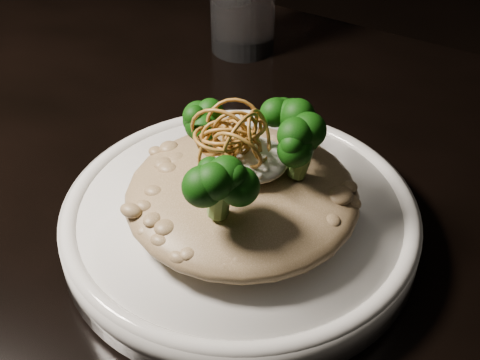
% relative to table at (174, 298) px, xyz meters
% --- Properties ---
extents(table, '(1.10, 0.80, 0.75)m').
position_rel_table_xyz_m(table, '(0.00, 0.00, 0.00)').
color(table, black).
rests_on(table, ground).
extents(plate, '(0.27, 0.27, 0.03)m').
position_rel_table_xyz_m(plate, '(0.05, 0.02, 0.10)').
color(plate, silver).
rests_on(plate, table).
extents(risotto, '(0.17, 0.17, 0.04)m').
position_rel_table_xyz_m(risotto, '(0.06, 0.02, 0.13)').
color(risotto, brown).
rests_on(risotto, plate).
extents(broccoli, '(0.12, 0.12, 0.04)m').
position_rel_table_xyz_m(broccoli, '(0.06, 0.02, 0.17)').
color(broccoli, black).
rests_on(broccoli, risotto).
extents(cheese, '(0.05, 0.05, 0.01)m').
position_rel_table_xyz_m(cheese, '(0.06, 0.03, 0.15)').
color(cheese, white).
rests_on(cheese, risotto).
extents(shallots, '(0.06, 0.06, 0.04)m').
position_rel_table_xyz_m(shallots, '(0.05, 0.02, 0.18)').
color(shallots, brown).
rests_on(shallots, cheese).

